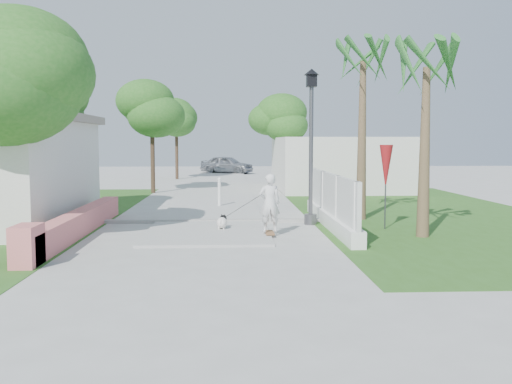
{
  "coord_description": "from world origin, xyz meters",
  "views": [
    {
      "loc": [
        0.57,
        -10.72,
        2.37
      ],
      "look_at": [
        1.25,
        3.77,
        1.1
      ],
      "focal_mm": 40.0,
      "sensor_mm": 36.0,
      "label": 1
    }
  ],
  "objects": [
    {
      "name": "tree_left_mid",
      "position": [
        -5.48,
        8.48,
        3.5
      ],
      "size": [
        3.2,
        3.2,
        4.85
      ],
      "color": "#4C3826",
      "rests_on": "ground"
    },
    {
      "name": "ground",
      "position": [
        0.0,
        0.0,
        0.0
      ],
      "size": [
        90.0,
        90.0,
        0.0
      ],
      "primitive_type": "plane",
      "color": "#B7B7B2",
      "rests_on": "ground"
    },
    {
      "name": "path_strip",
      "position": [
        0.0,
        20.0,
        0.03
      ],
      "size": [
        3.2,
        36.0,
        0.06
      ],
      "primitive_type": "cube",
      "color": "#B7B7B2",
      "rests_on": "ground"
    },
    {
      "name": "pink_wall",
      "position": [
        -3.3,
        3.55,
        0.31
      ],
      "size": [
        0.45,
        8.2,
        0.8
      ],
      "color": "#DC7071",
      "rests_on": "ground"
    },
    {
      "name": "parked_car",
      "position": [
        0.38,
        32.31,
        0.68
      ],
      "size": [
        4.28,
        3.07,
        1.35
      ],
      "primitive_type": "imported",
      "rotation": [
        0.0,
        0.0,
        1.15
      ],
      "color": "#A6A7AD",
      "rests_on": "ground"
    },
    {
      "name": "palm_near",
      "position": [
        5.4,
        3.2,
        3.95
      ],
      "size": [
        1.8,
        1.8,
        4.7
      ],
      "color": "brown",
      "rests_on": "ground"
    },
    {
      "name": "lattice_fence",
      "position": [
        3.4,
        5.0,
        0.54
      ],
      "size": [
        0.35,
        7.0,
        1.5
      ],
      "color": "white",
      "rests_on": "ground"
    },
    {
      "name": "dog",
      "position": [
        0.37,
        4.46,
        0.23
      ],
      "size": [
        0.34,
        0.62,
        0.43
      ],
      "rotation": [
        0.0,
        0.0,
        -0.15
      ],
      "color": "white",
      "rests_on": "ground"
    },
    {
      "name": "bollard",
      "position": [
        0.2,
        10.0,
        0.58
      ],
      "size": [
        0.14,
        0.14,
        1.09
      ],
      "color": "white",
      "rests_on": "ground"
    },
    {
      "name": "street_lamp",
      "position": [
        2.9,
        5.5,
        2.43
      ],
      "size": [
        0.44,
        0.44,
        4.44
      ],
      "color": "#59595E",
      "rests_on": "ground"
    },
    {
      "name": "building_right",
      "position": [
        6.0,
        18.0,
        1.3
      ],
      "size": [
        6.0,
        8.0,
        2.6
      ],
      "primitive_type": "cube",
      "color": "silver",
      "rests_on": "ground"
    },
    {
      "name": "tree_path_far",
      "position": [
        -2.78,
        25.98,
        3.82
      ],
      "size": [
        3.2,
        3.2,
        5.17
      ],
      "color": "#4C3826",
      "rests_on": "ground"
    },
    {
      "name": "tree_path_left",
      "position": [
        -2.98,
        15.98,
        3.82
      ],
      "size": [
        3.4,
        3.4,
        5.23
      ],
      "color": "#4C3826",
      "rests_on": "ground"
    },
    {
      "name": "curb",
      "position": [
        0.0,
        6.0,
        0.05
      ],
      "size": [
        6.5,
        0.25,
        0.1
      ],
      "primitive_type": "cube",
      "color": "#999993",
      "rests_on": "ground"
    },
    {
      "name": "palm_far",
      "position": [
        4.6,
        6.5,
        4.48
      ],
      "size": [
        1.8,
        1.8,
        5.3
      ],
      "color": "brown",
      "rests_on": "ground"
    },
    {
      "name": "grass_right",
      "position": [
        7.0,
        8.0,
        0.01
      ],
      "size": [
        8.0,
        20.0,
        0.01
      ],
      "primitive_type": "cube",
      "color": "#315D1D",
      "rests_on": "ground"
    },
    {
      "name": "tree_path_right",
      "position": [
        3.22,
        19.98,
        3.49
      ],
      "size": [
        3.0,
        3.0,
        4.79
      ],
      "color": "#4C3826",
      "rests_on": "ground"
    },
    {
      "name": "tree_left_near",
      "position": [
        -4.48,
        2.98,
        3.82
      ],
      "size": [
        3.6,
        3.6,
        5.28
      ],
      "color": "#4C3826",
      "rests_on": "ground"
    },
    {
      "name": "skateboarder",
      "position": [
        1.06,
        3.96,
        0.72
      ],
      "size": [
        1.5,
        1.49,
        1.58
      ],
      "rotation": [
        0.0,
        0.0,
        3.22
      ],
      "color": "#915F3A",
      "rests_on": "ground"
    },
    {
      "name": "patio_umbrella",
      "position": [
        4.8,
        4.5,
        1.69
      ],
      "size": [
        0.36,
        0.36,
        2.3
      ],
      "color": "#59595E",
      "rests_on": "ground"
    }
  ]
}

